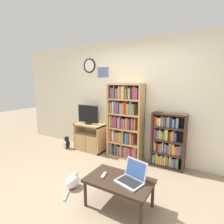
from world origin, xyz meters
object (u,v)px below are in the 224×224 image
object	(u,v)px
coffee_table	(119,183)
remote_near_laptop	(104,175)
bookshelf_tall	(125,122)
bookshelf_short	(167,141)
tv_stand	(90,137)
laptop	(132,177)
cat	(73,181)
television	(88,115)
penguin_figurine	(67,143)

from	to	relation	value
coffee_table	remote_near_laptop	xyz separation A→B (m)	(-0.23, -0.03, 0.06)
bookshelf_tall	bookshelf_short	xyz separation A→B (m)	(0.94, 0.03, -0.29)
tv_stand	laptop	bearing A→B (deg)	-37.88
bookshelf_tall	coffee_table	bearing A→B (deg)	-66.16
cat	coffee_table	bearing A→B (deg)	-7.18
television	bookshelf_short	xyz separation A→B (m)	(1.89, 0.12, -0.38)
cat	tv_stand	bearing A→B (deg)	111.47
laptop	tv_stand	bearing A→B (deg)	157.60
bookshelf_tall	bookshelf_short	size ratio (longest dim) A/B	1.52
bookshelf_tall	penguin_figurine	distance (m)	1.69
bookshelf_tall	tv_stand	bearing A→B (deg)	-174.65
tv_stand	coffee_table	bearing A→B (deg)	-41.73
bookshelf_short	penguin_figurine	bearing A→B (deg)	-172.51
cat	bookshelf_short	bearing A→B (deg)	47.02
laptop	penguin_figurine	distance (m)	2.64
tv_stand	penguin_figurine	size ratio (longest dim) A/B	2.32
tv_stand	cat	xyz separation A→B (m)	(0.73, -1.40, -0.23)
bookshelf_short	laptop	xyz separation A→B (m)	(-0.11, -1.48, -0.06)
tv_stand	remote_near_laptop	bearing A→B (deg)	-46.69
television	remote_near_laptop	bearing A→B (deg)	-45.92
bookshelf_short	remote_near_laptop	xyz separation A→B (m)	(-0.51, -1.55, -0.12)
tv_stand	laptop	distance (m)	2.22
coffee_table	remote_near_laptop	world-z (taller)	remote_near_laptop
bookshelf_short	laptop	distance (m)	1.48
television	penguin_figurine	bearing A→B (deg)	-160.61
cat	penguin_figurine	world-z (taller)	penguin_figurine
television	bookshelf_short	distance (m)	1.93
cat	penguin_figurine	bearing A→B (deg)	132.05
penguin_figurine	laptop	bearing A→B (deg)	-26.17
television	coffee_table	distance (m)	2.21
television	coffee_table	size ratio (longest dim) A/B	0.64
bookshelf_short	coffee_table	xyz separation A→B (m)	(-0.28, -1.53, -0.18)
coffee_table	cat	world-z (taller)	coffee_table
tv_stand	remote_near_laptop	xyz separation A→B (m)	(1.36, -1.44, 0.07)
television	bookshelf_tall	xyz separation A→B (m)	(0.95, 0.09, -0.09)
television	laptop	size ratio (longest dim) A/B	1.41
television	bookshelf_tall	world-z (taller)	bookshelf_tall
bookshelf_short	bookshelf_tall	bearing A→B (deg)	-178.22
tv_stand	remote_near_laptop	world-z (taller)	tv_stand
tv_stand	remote_near_laptop	size ratio (longest dim) A/B	4.53
tv_stand	penguin_figurine	xyz separation A→B (m)	(-0.60, -0.21, -0.19)
laptop	penguin_figurine	xyz separation A→B (m)	(-2.35, 1.15, -0.32)
bookshelf_tall	bookshelf_short	world-z (taller)	bookshelf_tall
remote_near_laptop	cat	world-z (taller)	remote_near_laptop
penguin_figurine	tv_stand	bearing A→B (deg)	19.19
cat	remote_near_laptop	bearing A→B (deg)	-9.96
tv_stand	cat	bearing A→B (deg)	-62.37
tv_stand	coffee_table	distance (m)	2.12
television	remote_near_laptop	distance (m)	2.05
coffee_table	cat	distance (m)	0.89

